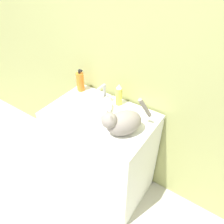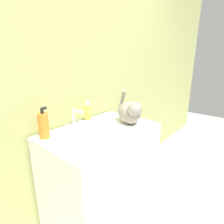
% 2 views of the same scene
% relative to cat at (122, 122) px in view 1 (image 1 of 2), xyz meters
% --- Properties ---
extents(ground_plane, '(8.00, 8.00, 0.00)m').
position_rel_cat_xyz_m(ground_plane, '(-0.24, -0.19, -0.96)').
color(ground_plane, beige).
extents(wall_back, '(6.00, 0.05, 2.50)m').
position_rel_cat_xyz_m(wall_back, '(-0.24, 0.38, 0.29)').
color(wall_back, tan).
rests_on(wall_back, ground_plane).
extents(vanity_cabinet, '(0.82, 0.55, 0.86)m').
position_rel_cat_xyz_m(vanity_cabinet, '(-0.24, 0.07, -0.52)').
color(vanity_cabinet, white).
rests_on(vanity_cabinet, ground_plane).
extents(sink_basin, '(0.31, 0.31, 0.04)m').
position_rel_cat_xyz_m(sink_basin, '(-0.33, 0.09, -0.07)').
color(sink_basin, white).
rests_on(sink_basin, vanity_cabinet).
extents(faucet, '(0.15, 0.11, 0.14)m').
position_rel_cat_xyz_m(faucet, '(-0.33, 0.25, -0.03)').
color(faucet, silver).
rests_on(faucet, vanity_cabinet).
extents(cat, '(0.27, 0.34, 0.25)m').
position_rel_cat_xyz_m(cat, '(0.00, 0.00, 0.00)').
color(cat, gray).
rests_on(cat, vanity_cabinet).
extents(soap_bottle, '(0.06, 0.06, 0.20)m').
position_rel_cat_xyz_m(soap_bottle, '(-0.58, 0.25, -0.01)').
color(soap_bottle, orange).
rests_on(soap_bottle, vanity_cabinet).
extents(spray_bottle, '(0.05, 0.05, 0.18)m').
position_rel_cat_xyz_m(spray_bottle, '(-0.20, 0.26, -0.00)').
color(spray_bottle, '#EADB4C').
rests_on(spray_bottle, vanity_cabinet).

